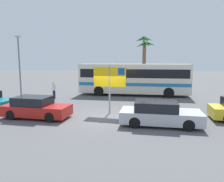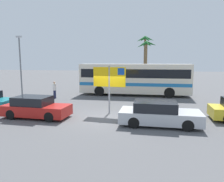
{
  "view_description": "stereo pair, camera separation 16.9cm",
  "coord_description": "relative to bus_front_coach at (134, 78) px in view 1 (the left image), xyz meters",
  "views": [
    {
      "loc": [
        2.66,
        -12.85,
        3.53
      ],
      "look_at": [
        0.04,
        2.58,
        1.3
      ],
      "focal_mm": 34.45,
      "sensor_mm": 36.0,
      "label": 1
    },
    {
      "loc": [
        2.82,
        -12.82,
        3.53
      ],
      "look_at": [
        0.04,
        2.58,
        1.3
      ],
      "focal_mm": 34.45,
      "sensor_mm": 36.0,
      "label": 2
    }
  ],
  "objects": [
    {
      "name": "ground",
      "position": [
        -1.19,
        -9.05,
        -1.78
      ],
      "size": [
        120.0,
        120.0,
        0.0
      ],
      "primitive_type": "plane",
      "color": "#565659"
    },
    {
      "name": "bus_front_coach",
      "position": [
        0.0,
        0.0,
        0.0
      ],
      "size": [
        10.97,
        2.48,
        3.17
      ],
      "color": "silver",
      "rests_on": "ground"
    },
    {
      "name": "lamp_post_right_side",
      "position": [
        -11.26,
        -2.18,
        1.5
      ],
      "size": [
        0.56,
        0.2,
        5.93
      ],
      "color": "slate",
      "rests_on": "ground"
    },
    {
      "name": "car_red",
      "position": [
        -5.37,
        -9.86,
        -1.15
      ],
      "size": [
        4.17,
        1.85,
        1.32
      ],
      "rotation": [
        0.0,
        0.0,
        -0.04
      ],
      "color": "red",
      "rests_on": "ground"
    },
    {
      "name": "ferry_sign",
      "position": [
        -1.02,
        -7.95,
        0.54
      ],
      "size": [
        2.2,
        0.25,
        3.2
      ],
      "rotation": [
        0.0,
        0.0,
        -0.08
      ],
      "color": "gray",
      "rests_on": "ground"
    },
    {
      "name": "car_silver",
      "position": [
        2.1,
        -10.11,
        -1.15
      ],
      "size": [
        4.39,
        1.9,
        1.32
      ],
      "rotation": [
        0.0,
        0.0,
        -0.01
      ],
      "color": "#B7BABF",
      "rests_on": "ground"
    },
    {
      "name": "palm_tree_seaside",
      "position": [
        0.89,
        10.26,
        3.32
      ],
      "size": [
        2.93,
        2.89,
        6.33
      ],
      "color": "brown",
      "rests_on": "ground"
    },
    {
      "name": "palm_tree_inland",
      "position": [
        0.61,
        12.54,
        4.01
      ],
      "size": [
        2.83,
        2.63,
        7.28
      ],
      "color": "brown",
      "rests_on": "ground"
    },
    {
      "name": "pedestrian_near_sign",
      "position": [
        -7.15,
        -3.37,
        -0.84
      ],
      "size": [
        0.32,
        0.32,
        1.61
      ],
      "rotation": [
        0.0,
        0.0,
        2.93
      ],
      "color": "#1E2347",
      "rests_on": "ground"
    }
  ]
}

